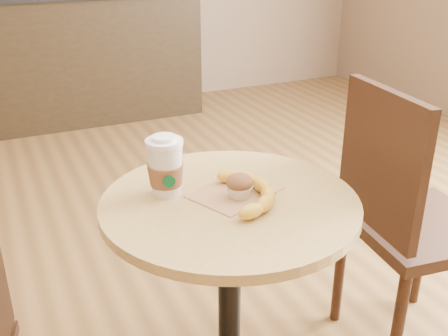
% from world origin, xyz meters
% --- Properties ---
extents(cafe_table, '(0.74, 0.74, 0.75)m').
position_xyz_m(cafe_table, '(-0.03, -0.06, 0.55)').
color(cafe_table, black).
rests_on(cafe_table, ground).
extents(chair_right, '(0.49, 0.49, 1.01)m').
position_xyz_m(chair_right, '(0.62, -0.09, 0.55)').
color(chair_right, '#351E12').
rests_on(chair_right, ground).
extents(service_counter, '(2.30, 0.65, 1.04)m').
position_xyz_m(service_counter, '(0.00, 3.18, 0.52)').
color(service_counter, black).
rests_on(service_counter, ground).
extents(kraft_bag, '(0.29, 0.26, 0.00)m').
position_xyz_m(kraft_bag, '(-0.00, -0.03, 0.75)').
color(kraft_bag, '#B07E55').
rests_on(kraft_bag, cafe_table).
extents(coffee_cup, '(0.11, 0.11, 0.18)m').
position_xyz_m(coffee_cup, '(-0.19, 0.05, 0.83)').
color(coffee_cup, silver).
rests_on(coffee_cup, cafe_table).
extents(muffin, '(0.08, 0.08, 0.07)m').
position_xyz_m(muffin, '(-0.01, -0.07, 0.79)').
color(muffin, silver).
rests_on(muffin, kraft_bag).
extents(banana, '(0.25, 0.34, 0.04)m').
position_xyz_m(banana, '(0.02, -0.08, 0.77)').
color(banana, gold).
rests_on(banana, kraft_bag).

